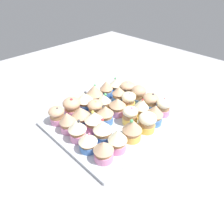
# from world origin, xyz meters

# --- Properties ---
(ground_plane) EXTENTS (1.80, 1.80, 0.03)m
(ground_plane) POSITION_xyz_m (0.00, 0.00, -0.01)
(ground_plane) COLOR #9E9EA3
(baking_tray) EXTENTS (0.42, 0.36, 0.01)m
(baking_tray) POSITION_xyz_m (0.00, 0.00, 0.01)
(baking_tray) COLOR silver
(baking_tray) RESTS_ON ground_plane
(cupcake_0) EXTENTS (0.06, 0.06, 0.07)m
(cupcake_0) POSITION_xyz_m (-0.15, -0.12, 0.05)
(cupcake_0) COLOR #477AC6
(cupcake_0) RESTS_ON baking_tray
(cupcake_1) EXTENTS (0.05, 0.05, 0.07)m
(cupcake_1) POSITION_xyz_m (-0.09, -0.13, 0.05)
(cupcake_1) COLOR #477AC6
(cupcake_1) RESTS_ON baking_tray
(cupcake_2) EXTENTS (0.07, 0.07, 0.08)m
(cupcake_2) POSITION_xyz_m (-0.03, -0.13, 0.06)
(cupcake_2) COLOR #477AC6
(cupcake_2) RESTS_ON baking_tray
(cupcake_3) EXTENTS (0.07, 0.07, 0.08)m
(cupcake_3) POSITION_xyz_m (0.03, -0.12, 0.05)
(cupcake_3) COLOR #477AC6
(cupcake_3) RESTS_ON baking_tray
(cupcake_4) EXTENTS (0.07, 0.07, 0.08)m
(cupcake_4) POSITION_xyz_m (0.09, -0.12, 0.05)
(cupcake_4) COLOR pink
(cupcake_4) RESTS_ON baking_tray
(cupcake_5) EXTENTS (0.06, 0.06, 0.07)m
(cupcake_5) POSITION_xyz_m (0.15, -0.12, 0.05)
(cupcake_5) COLOR pink
(cupcake_5) RESTS_ON baking_tray
(cupcake_6) EXTENTS (0.06, 0.06, 0.07)m
(cupcake_6) POSITION_xyz_m (-0.16, -0.07, 0.05)
(cupcake_6) COLOR #477AC6
(cupcake_6) RESTS_ON baking_tray
(cupcake_7) EXTENTS (0.05, 0.05, 0.07)m
(cupcake_7) POSITION_xyz_m (-0.10, -0.06, 0.05)
(cupcake_7) COLOR #477AC6
(cupcake_7) RESTS_ON baking_tray
(cupcake_8) EXTENTS (0.05, 0.05, 0.07)m
(cupcake_8) POSITION_xyz_m (-0.02, -0.07, 0.04)
(cupcake_8) COLOR #EFC651
(cupcake_8) RESTS_ON baking_tray
(cupcake_9) EXTENTS (0.06, 0.06, 0.07)m
(cupcake_9) POSITION_xyz_m (0.03, -0.06, 0.05)
(cupcake_9) COLOR #477AC6
(cupcake_9) RESTS_ON baking_tray
(cupcake_10) EXTENTS (0.07, 0.07, 0.07)m
(cupcake_10) POSITION_xyz_m (0.10, -0.06, 0.05)
(cupcake_10) COLOR #477AC6
(cupcake_10) RESTS_ON baking_tray
(cupcake_11) EXTENTS (0.06, 0.06, 0.08)m
(cupcake_11) POSITION_xyz_m (0.15, -0.06, 0.05)
(cupcake_11) COLOR pink
(cupcake_11) RESTS_ON baking_tray
(cupcake_12) EXTENTS (0.06, 0.06, 0.08)m
(cupcake_12) POSITION_xyz_m (-0.15, 0.00, 0.05)
(cupcake_12) COLOR #477AC6
(cupcake_12) RESTS_ON baking_tray
(cupcake_13) EXTENTS (0.06, 0.06, 0.07)m
(cupcake_13) POSITION_xyz_m (-0.10, -0.01, 0.05)
(cupcake_13) COLOR #EFC651
(cupcake_13) RESTS_ON baking_tray
(cupcake_14) EXTENTS (0.06, 0.06, 0.07)m
(cupcake_14) POSITION_xyz_m (-0.03, -0.01, 0.05)
(cupcake_14) COLOR pink
(cupcake_14) RESTS_ON baking_tray
(cupcake_15) EXTENTS (0.06, 0.06, 0.07)m
(cupcake_15) POSITION_xyz_m (0.03, -0.00, 0.05)
(cupcake_15) COLOR #477AC6
(cupcake_15) RESTS_ON baking_tray
(cupcake_16) EXTENTS (0.06, 0.06, 0.08)m
(cupcake_16) POSITION_xyz_m (0.09, -0.00, 0.05)
(cupcake_16) COLOR pink
(cupcake_16) RESTS_ON baking_tray
(cupcake_17) EXTENTS (0.06, 0.06, 0.08)m
(cupcake_17) POSITION_xyz_m (0.16, 0.00, 0.05)
(cupcake_17) COLOR pink
(cupcake_17) RESTS_ON baking_tray
(cupcake_18) EXTENTS (0.06, 0.06, 0.07)m
(cupcake_18) POSITION_xyz_m (-0.15, 0.06, 0.05)
(cupcake_18) COLOR #477AC6
(cupcake_18) RESTS_ON baking_tray
(cupcake_19) EXTENTS (0.06, 0.06, 0.08)m
(cupcake_19) POSITION_xyz_m (-0.09, 0.06, 0.05)
(cupcake_19) COLOR #EFC651
(cupcake_19) RESTS_ON baking_tray
(cupcake_20) EXTENTS (0.05, 0.05, 0.07)m
(cupcake_20) POSITION_xyz_m (-0.03, 0.06, 0.05)
(cupcake_20) COLOR #EFC651
(cupcake_20) RESTS_ON baking_tray
(cupcake_21) EXTENTS (0.06, 0.06, 0.08)m
(cupcake_21) POSITION_xyz_m (0.10, 0.06, 0.05)
(cupcake_21) COLOR #477AC6
(cupcake_21) RESTS_ON baking_tray
(cupcake_22) EXTENTS (0.06, 0.06, 0.07)m
(cupcake_22) POSITION_xyz_m (0.16, 0.06, 0.05)
(cupcake_22) COLOR #477AC6
(cupcake_22) RESTS_ON baking_tray
(cupcake_23) EXTENTS (0.06, 0.06, 0.07)m
(cupcake_23) POSITION_xyz_m (-0.15, 0.12, 0.05)
(cupcake_23) COLOR pink
(cupcake_23) RESTS_ON baking_tray
(cupcake_24) EXTENTS (0.06, 0.06, 0.08)m
(cupcake_24) POSITION_xyz_m (-0.09, 0.12, 0.05)
(cupcake_24) COLOR #477AC6
(cupcake_24) RESTS_ON baking_tray
(cupcake_25) EXTENTS (0.06, 0.06, 0.07)m
(cupcake_25) POSITION_xyz_m (-0.04, 0.13, 0.05)
(cupcake_25) COLOR #EFC651
(cupcake_25) RESTS_ON baking_tray
(cupcake_26) EXTENTS (0.06, 0.06, 0.08)m
(cupcake_26) POSITION_xyz_m (0.03, 0.12, 0.05)
(cupcake_26) COLOR #EFC651
(cupcake_26) RESTS_ON baking_tray
(cupcake_27) EXTENTS (0.06, 0.06, 0.08)m
(cupcake_27) POSITION_xyz_m (0.10, 0.12, 0.05)
(cupcake_27) COLOR pink
(cupcake_27) RESTS_ON baking_tray
(cupcake_28) EXTENTS (0.06, 0.06, 0.07)m
(cupcake_28) POSITION_xyz_m (0.15, 0.12, 0.05)
(cupcake_28) COLOR pink
(cupcake_28) RESTS_ON baking_tray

